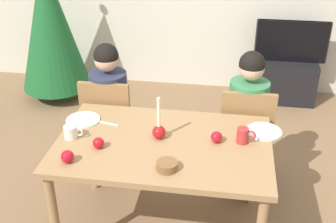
{
  "coord_description": "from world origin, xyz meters",
  "views": [
    {
      "loc": [
        0.38,
        -2.28,
        2.23
      ],
      "look_at": [
        0.0,
        0.2,
        0.87
      ],
      "focal_mm": 44.94,
      "sensor_mm": 36.0,
      "label": 1
    }
  ],
  "objects": [
    {
      "name": "tv",
      "position": [
        1.05,
        2.3,
        0.71
      ],
      "size": [
        0.79,
        0.05,
        0.46
      ],
      "color": "black",
      "rests_on": "tv_stand"
    },
    {
      "name": "mug_left",
      "position": [
        -0.61,
        -0.04,
        0.79
      ],
      "size": [
        0.13,
        0.09,
        0.09
      ],
      "color": "silver",
      "rests_on": "dining_table"
    },
    {
      "name": "chair_left",
      "position": [
        -0.55,
        0.61,
        0.51
      ],
      "size": [
        0.4,
        0.4,
        0.9
      ],
      "color": "olive",
      "rests_on": "ground"
    },
    {
      "name": "candle_centerpiece",
      "position": [
        -0.04,
        0.05,
        0.81
      ],
      "size": [
        0.09,
        0.09,
        0.3
      ],
      "color": "red",
      "rests_on": "dining_table"
    },
    {
      "name": "apple_by_left_plate",
      "position": [
        -0.53,
        -0.31,
        0.79
      ],
      "size": [
        0.08,
        0.08,
        0.08
      ],
      "primitive_type": "sphere",
      "color": "red",
      "rests_on": "dining_table"
    },
    {
      "name": "apple_by_right_mug",
      "position": [
        0.34,
        0.05,
        0.79
      ],
      "size": [
        0.08,
        0.08,
        0.08
      ],
      "primitive_type": "sphere",
      "color": "red",
      "rests_on": "dining_table"
    },
    {
      "name": "fork_left",
      "position": [
        -0.43,
        0.18,
        0.75
      ],
      "size": [
        0.18,
        0.05,
        0.01
      ],
      "primitive_type": "cube",
      "rotation": [
        0.0,
        0.0,
        -0.23
      ],
      "color": "silver",
      "rests_on": "dining_table"
    },
    {
      "name": "bowl_walnuts",
      "position": [
        0.07,
        -0.29,
        0.78
      ],
      "size": [
        0.13,
        0.13,
        0.05
      ],
      "primitive_type": "cylinder",
      "color": "brown",
      "rests_on": "dining_table"
    },
    {
      "name": "person_right_child",
      "position": [
        0.55,
        0.64,
        0.57
      ],
      "size": [
        0.3,
        0.3,
        1.17
      ],
      "color": "#33384C",
      "rests_on": "ground"
    },
    {
      "name": "apple_near_candle",
      "position": [
        -0.4,
        -0.13,
        0.79
      ],
      "size": [
        0.07,
        0.07,
        0.07
      ],
      "primitive_type": "sphere",
      "color": "red",
      "rests_on": "dining_table"
    },
    {
      "name": "mug_right",
      "position": [
        0.51,
        0.08,
        0.8
      ],
      "size": [
        0.12,
        0.08,
        0.1
      ],
      "color": "#B72D2D",
      "rests_on": "dining_table"
    },
    {
      "name": "tv_stand",
      "position": [
        1.05,
        2.3,
        0.24
      ],
      "size": [
        0.64,
        0.4,
        0.48
      ],
      "primitive_type": "cube",
      "color": "black",
      "rests_on": "ground"
    },
    {
      "name": "person_left_child",
      "position": [
        -0.55,
        0.64,
        0.57
      ],
      "size": [
        0.3,
        0.3,
        1.17
      ],
      "color": "#33384C",
      "rests_on": "ground"
    },
    {
      "name": "plate_right",
      "position": [
        0.65,
        0.23,
        0.76
      ],
      "size": [
        0.24,
        0.24,
        0.01
      ],
      "primitive_type": "cylinder",
      "color": "silver",
      "rests_on": "dining_table"
    },
    {
      "name": "dining_table",
      "position": [
        0.0,
        0.0,
        0.67
      ],
      "size": [
        1.4,
        0.9,
        0.75
      ],
      "color": "#99754C",
      "rests_on": "ground"
    },
    {
      "name": "christmas_tree",
      "position": [
        -1.59,
        1.99,
        0.86
      ],
      "size": [
        0.78,
        0.78,
        1.67
      ],
      "color": "brown",
      "rests_on": "ground"
    },
    {
      "name": "chair_right",
      "position": [
        0.55,
        0.61,
        0.51
      ],
      "size": [
        0.4,
        0.4,
        0.9
      ],
      "color": "olive",
      "rests_on": "ground"
    },
    {
      "name": "plate_left",
      "position": [
        -0.61,
        0.19,
        0.76
      ],
      "size": [
        0.24,
        0.24,
        0.01
      ],
      "primitive_type": "cylinder",
      "color": "white",
      "rests_on": "dining_table"
    }
  ]
}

